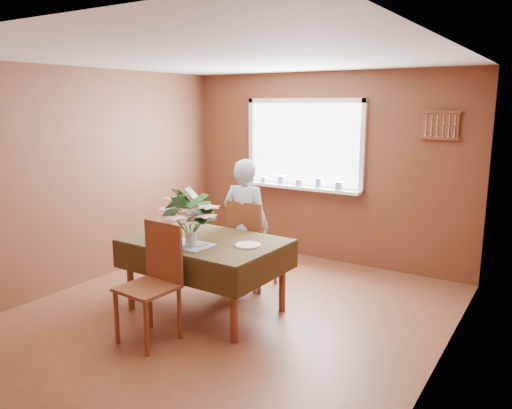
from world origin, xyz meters
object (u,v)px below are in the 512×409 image
Objects in this scene: dining_table at (205,248)px; seated_woman at (246,225)px; chair_far at (249,242)px; flower_bouquet at (190,214)px; chair_near at (155,278)px.

seated_woman is (0.02, 0.71, 0.09)m from dining_table.
chair_far is (0.05, 0.75, -0.10)m from dining_table.
seated_woman is at bearing 90.54° from flower_bouquet.
flower_bouquet reaches higher than dining_table.
chair_near is 0.70× the size of seated_woman.
seated_woman reaches higher than dining_table.
flower_bouquet reaches higher than chair_far.
chair_near is 1.45m from seated_woman.
dining_table is at bearing 96.62° from flower_bouquet.
chair_far is 1.13m from flower_bouquet.
seated_woman is at bearing 90.00° from dining_table.
flower_bouquet is at bearing -81.74° from dining_table.
flower_bouquet reaches higher than chair_near.
flower_bouquet is at bearing 87.40° from chair_far.
chair_far is 0.69× the size of seated_woman.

